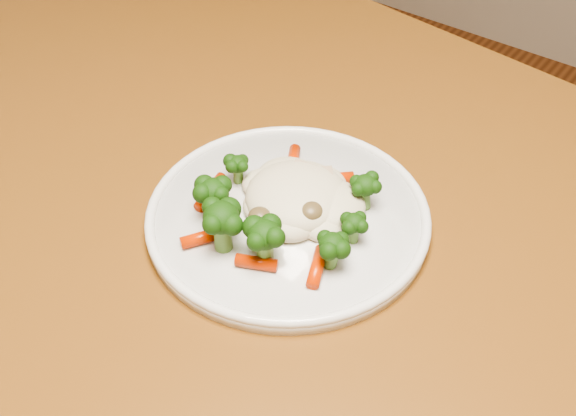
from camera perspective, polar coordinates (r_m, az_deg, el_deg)
The scene contains 3 objects.
dining_table at distance 0.85m, azimuth -1.33°, elevation -2.21°, with size 1.20×0.88×0.75m.
plate at distance 0.71m, azimuth 0.00°, elevation -0.80°, with size 0.28×0.28×0.01m, color white.
meal at distance 0.68m, azimuth -0.34°, elevation 0.40°, with size 0.18×0.18×0.05m.
Camera 1 is at (0.20, -0.66, 1.25)m, focal length 45.00 mm.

